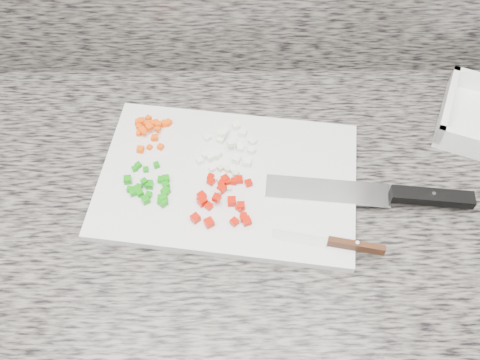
# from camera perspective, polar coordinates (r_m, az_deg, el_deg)

# --- Properties ---
(cabinet) EXTENTS (3.92, 0.62, 0.86)m
(cabinet) POSITION_cam_1_polar(r_m,az_deg,el_deg) (1.28, -3.22, -13.45)
(cabinet) COLOR white
(cabinet) RESTS_ON ground
(countertop) EXTENTS (3.96, 0.64, 0.04)m
(countertop) POSITION_cam_1_polar(r_m,az_deg,el_deg) (0.88, -4.57, -2.59)
(countertop) COLOR #605C55
(countertop) RESTS_ON cabinet
(cutting_board) EXTENTS (0.45, 0.33, 0.01)m
(cutting_board) POSITION_cam_1_polar(r_m,az_deg,el_deg) (0.87, -1.32, 0.05)
(cutting_board) COLOR silver
(cutting_board) RESTS_ON countertop
(carrot_pile) EXTENTS (0.06, 0.08, 0.02)m
(carrot_pile) POSITION_cam_1_polar(r_m,az_deg,el_deg) (0.93, -9.49, 5.42)
(carrot_pile) COLOR #FF4D05
(carrot_pile) RESTS_ON cutting_board
(onion_pile) EXTENTS (0.10, 0.10, 0.02)m
(onion_pile) POSITION_cam_1_polar(r_m,az_deg,el_deg) (0.90, -1.22, 3.55)
(onion_pile) COLOR white
(onion_pile) RESTS_ON cutting_board
(green_pepper_pile) EXTENTS (0.08, 0.09, 0.02)m
(green_pepper_pile) POSITION_cam_1_polar(r_m,az_deg,el_deg) (0.86, -9.62, -0.78)
(green_pepper_pile) COLOR #11890C
(green_pepper_pile) RESTS_ON cutting_board
(red_pepper_pile) EXTENTS (0.10, 0.10, 0.02)m
(red_pepper_pile) POSITION_cam_1_polar(r_m,az_deg,el_deg) (0.83, -1.79, -2.21)
(red_pepper_pile) COLOR #C41202
(red_pepper_pile) RESTS_ON cutting_board
(garlic_pile) EXTENTS (0.05, 0.06, 0.01)m
(garlic_pile) POSITION_cam_1_polar(r_m,az_deg,el_deg) (0.86, -1.72, 0.26)
(garlic_pile) COLOR beige
(garlic_pile) RESTS_ON cutting_board
(chef_knife) EXTENTS (0.33, 0.07, 0.02)m
(chef_knife) POSITION_cam_1_polar(r_m,az_deg,el_deg) (0.87, 16.29, -1.52)
(chef_knife) COLOR silver
(chef_knife) RESTS_ON cutting_board
(paring_knife) EXTENTS (0.17, 0.05, 0.02)m
(paring_knife) POSITION_cam_1_polar(r_m,az_deg,el_deg) (0.81, 10.79, -6.70)
(paring_knife) COLOR silver
(paring_knife) RESTS_ON cutting_board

